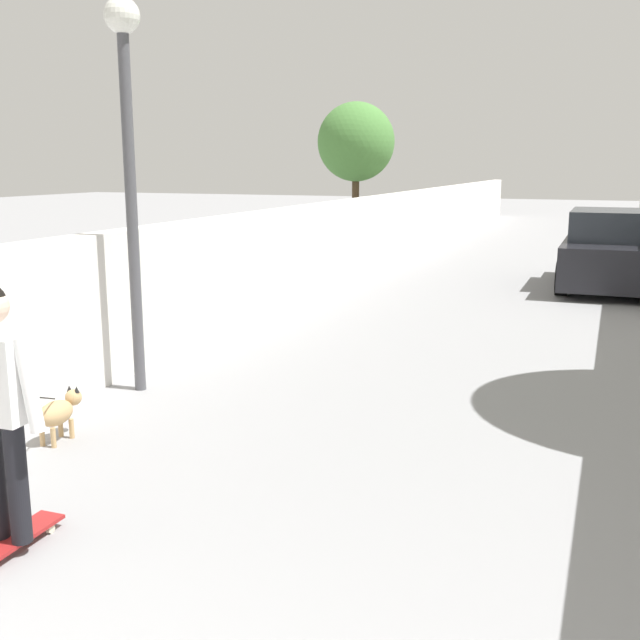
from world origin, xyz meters
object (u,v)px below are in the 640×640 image
at_px(lamp_post, 127,127).
at_px(dog, 58,411).
at_px(skateboard, 12,541).
at_px(car_near, 609,252).
at_px(tree_left_mid, 356,143).

height_order(lamp_post, dog, lamp_post).
height_order(skateboard, car_near, car_near).
distance_m(skateboard, car_near, 12.93).
bearing_deg(lamp_post, dog, -171.29).
bearing_deg(lamp_post, car_near, -26.89).
relative_size(tree_left_mid, car_near, 1.03).
relative_size(skateboard, dog, 0.40).
height_order(skateboard, dog, dog).
distance_m(lamp_post, skateboard, 4.46).
height_order(tree_left_mid, lamp_post, lamp_post).
distance_m(dog, car_near, 11.65).
height_order(dog, car_near, car_near).
xyz_separation_m(skateboard, car_near, (12.46, -3.38, 0.65)).
bearing_deg(car_near, lamp_post, 153.11).
relative_size(tree_left_mid, lamp_post, 1.00).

